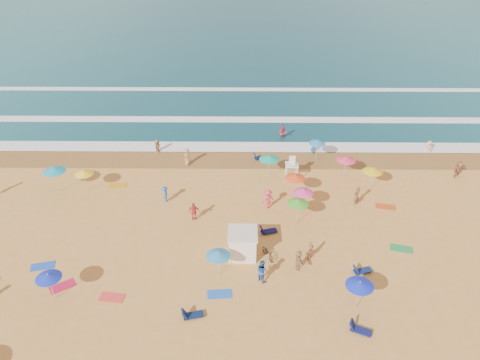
{
  "coord_description": "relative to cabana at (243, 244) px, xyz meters",
  "views": [
    {
      "loc": [
        -0.95,
        -29.44,
        23.55
      ],
      "look_at": [
        -1.27,
        6.0,
        1.5
      ],
      "focal_mm": 35.0,
      "sensor_mm": 36.0,
      "label": 1
    }
  ],
  "objects": [
    {
      "name": "bicycle",
      "position": [
        1.9,
        -0.3,
        -0.56
      ],
      "size": [
        1.24,
        1.77,
        0.88
      ],
      "primitive_type": "imported",
      "rotation": [
        0.0,
        0.0,
        0.44
      ],
      "color": "black",
      "rests_on": "ground"
    },
    {
      "name": "surf_foam",
      "position": [
        1.0,
        23.64,
        -0.9
      ],
      "size": [
        200.0,
        18.7,
        0.05
      ],
      "color": "white",
      "rests_on": "ground"
    },
    {
      "name": "towels",
      "position": [
        0.72,
        -0.69,
        -0.98
      ],
      "size": [
        40.82,
        20.6,
        0.03
      ],
      "color": "#C71841",
      "rests_on": "ground"
    },
    {
      "name": "beachgoers",
      "position": [
        0.01,
        6.83,
        -0.2
      ],
      "size": [
        48.17,
        26.03,
        2.11
      ],
      "color": "tan",
      "rests_on": "ground"
    },
    {
      "name": "wet_sand",
      "position": [
        1.0,
        14.82,
        -0.99
      ],
      "size": [
        220.0,
        220.0,
        0.0
      ],
      "primitive_type": "plane",
      "color": "olive",
      "rests_on": "ground"
    },
    {
      "name": "ground",
      "position": [
        1.0,
        2.32,
        -1.0
      ],
      "size": [
        220.0,
        220.0,
        0.0
      ],
      "primitive_type": "plane",
      "color": "gold",
      "rests_on": "ground"
    },
    {
      "name": "beach_umbrellas",
      "position": [
        2.15,
        3.69,
        1.16
      ],
      "size": [
        47.83,
        28.12,
        0.73
      ],
      "color": "#F3368C",
      "rests_on": "ground"
    },
    {
      "name": "cabana_roof",
      "position": [
        0.0,
        0.0,
        1.06
      ],
      "size": [
        2.2,
        2.2,
        0.12
      ],
      "primitive_type": "cube",
      "color": "silver",
      "rests_on": "cabana"
    },
    {
      "name": "cabana",
      "position": [
        0.0,
        0.0,
        0.0
      ],
      "size": [
        2.0,
        2.0,
        2.0
      ],
      "primitive_type": "cube",
      "color": "white",
      "rests_on": "ground"
    },
    {
      "name": "loungers",
      "position": [
        6.42,
        -0.3,
        -0.83
      ],
      "size": [
        54.94,
        23.06,
        0.34
      ],
      "color": "navy",
      "rests_on": "ground"
    },
    {
      "name": "ocean",
      "position": [
        1.0,
        86.32,
        -1.0
      ],
      "size": [
        220.0,
        140.0,
        0.18
      ],
      "primitive_type": "cube",
      "color": "#0C4756",
      "rests_on": "ground"
    },
    {
      "name": "lifeguard_stand",
      "position": [
        4.59,
        11.01,
        0.05
      ],
      "size": [
        1.2,
        1.2,
        2.1
      ],
      "primitive_type": null,
      "color": "white",
      "rests_on": "ground"
    }
  ]
}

